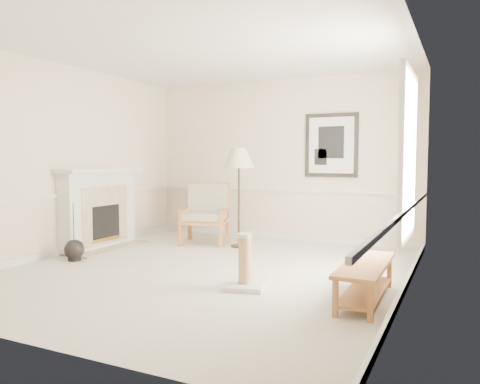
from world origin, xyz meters
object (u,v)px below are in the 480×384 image
armchair (206,211)px  floor_lamp (239,161)px  floor_vase (74,250)px  bench (365,275)px  scratching_post (245,271)px

armchair → floor_lamp: (0.72, -0.16, 0.88)m
floor_vase → bench: bearing=-1.8°
floor_vase → scratching_post: (2.83, -0.25, 0.04)m
floor_vase → floor_lamp: (1.67, 1.99, 1.28)m
bench → armchair: bearing=144.5°
scratching_post → bench: bearing=5.2°
floor_lamp → scratching_post: floor_lamp is taller
floor_vase → scratching_post: floor_vase is taller
floor_lamp → bench: (2.47, -2.12, -1.17)m
floor_vase → armchair: 2.38m
floor_lamp → scratching_post: 2.81m
floor_lamp → bench: 3.46m
floor_lamp → armchair: bearing=167.7°
floor_vase → bench: 4.15m
armchair → bench: armchair is taller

